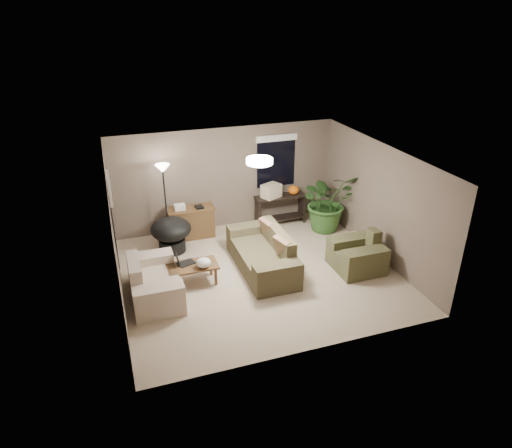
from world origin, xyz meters
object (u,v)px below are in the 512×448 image
object	(u,v)px
cat_scratching_post	(353,245)
houseplant	(327,207)
coffee_table	(192,268)
desk	(191,222)
armchair	(357,256)
floor_lamp	(163,178)
console_table	(280,207)
papasan_chair	(171,232)
main_sofa	(264,255)
loveseat	(153,284)

from	to	relation	value
cat_scratching_post	houseplant	bearing A→B (deg)	89.86
coffee_table	desk	size ratio (longest dim) A/B	0.91
armchair	floor_lamp	bearing A→B (deg)	145.36
desk	cat_scratching_post	world-z (taller)	desk
console_table	desk	bearing A→B (deg)	-179.11
papasan_chair	floor_lamp	size ratio (longest dim) A/B	0.50
coffee_table	papasan_chair	xyz separation A→B (m)	(-0.17, 1.49, 0.11)
armchair	floor_lamp	world-z (taller)	floor_lamp
coffee_table	console_table	world-z (taller)	console_table
armchair	console_table	world-z (taller)	armchair
armchair	desk	bearing A→B (deg)	139.43
cat_scratching_post	main_sofa	bearing A→B (deg)	178.68
main_sofa	cat_scratching_post	size ratio (longest dim) A/B	4.40
main_sofa	desk	distance (m)	2.25
desk	floor_lamp	size ratio (longest dim) A/B	0.58
armchair	houseplant	distance (m)	1.97
console_table	papasan_chair	distance (m)	2.92
loveseat	cat_scratching_post	distance (m)	4.46
desk	houseplant	size ratio (longest dim) A/B	0.74
desk	armchair	bearing A→B (deg)	-40.57
houseplant	main_sofa	bearing A→B (deg)	-148.73
loveseat	papasan_chair	world-z (taller)	loveseat
main_sofa	armchair	distance (m)	1.97
main_sofa	floor_lamp	bearing A→B (deg)	133.40
main_sofa	papasan_chair	distance (m)	2.20
loveseat	desk	xyz separation A→B (m)	(1.20, 2.28, 0.08)
armchair	floor_lamp	size ratio (longest dim) A/B	0.52
coffee_table	floor_lamp	distance (m)	2.32
main_sofa	loveseat	bearing A→B (deg)	-171.45
main_sofa	houseplant	xyz separation A→B (m)	(2.11, 1.28, 0.29)
main_sofa	armchair	bearing A→B (deg)	-19.33
cat_scratching_post	papasan_chair	bearing A→B (deg)	159.72
armchair	houseplant	world-z (taller)	houseplant
coffee_table	console_table	size ratio (longest dim) A/B	0.77
main_sofa	floor_lamp	world-z (taller)	floor_lamp
houseplant	cat_scratching_post	xyz separation A→B (m)	(-0.00, -1.33, -0.37)
armchair	houseplant	size ratio (longest dim) A/B	0.67
papasan_chair	cat_scratching_post	xyz separation A→B (m)	(3.82, -1.41, -0.25)
console_table	coffee_table	bearing A→B (deg)	-142.18
loveseat	floor_lamp	distance (m)	2.61
floor_lamp	houseplant	world-z (taller)	floor_lamp
main_sofa	cat_scratching_post	xyz separation A→B (m)	(2.11, -0.05, -0.08)
desk	floor_lamp	world-z (taller)	floor_lamp
loveseat	houseplant	size ratio (longest dim) A/B	1.07
loveseat	armchair	world-z (taller)	same
armchair	coffee_table	xyz separation A→B (m)	(-3.41, 0.53, 0.06)
loveseat	coffee_table	bearing A→B (deg)	16.07
loveseat	cat_scratching_post	xyz separation A→B (m)	(4.45, 0.30, -0.08)
console_table	houseplant	xyz separation A→B (m)	(0.97, -0.68, 0.14)
floor_lamp	desk	bearing A→B (deg)	9.81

